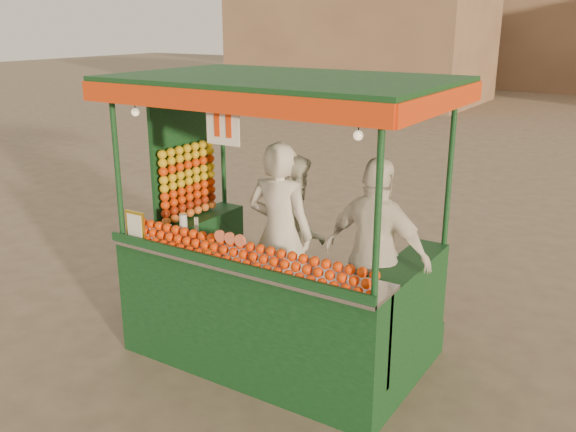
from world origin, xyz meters
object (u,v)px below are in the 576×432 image
Objects in this scene: vendor_left at (280,234)px; vendor_right at (376,255)px; juice_cart at (268,272)px; vendor_middle at (295,231)px.

vendor_right is at bearing 174.57° from vendor_left.
juice_cart is 1.70× the size of vendor_right.
vendor_middle is at bearing -85.28° from vendor_left.
vendor_middle is at bearing 96.65° from juice_cart.
vendor_left reaches higher than vendor_right.
juice_cart is 1.65× the size of vendor_left.
juice_cart is at bearing 151.17° from vendor_middle.
vendor_left is 1.03× the size of vendor_right.
juice_cart reaches higher than vendor_right.
juice_cart is 1.87× the size of vendor_middle.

